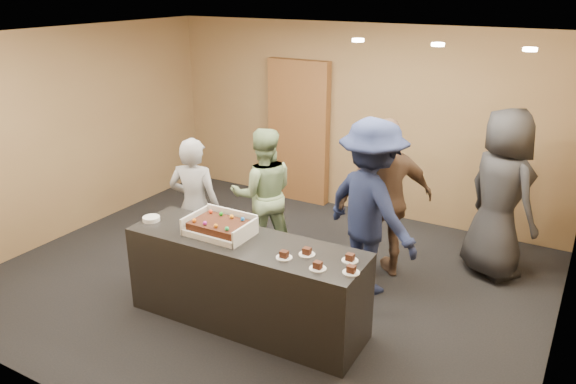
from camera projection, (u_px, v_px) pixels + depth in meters
The scene contains 17 objects.
room at pixel (265, 168), 6.00m from camera, with size 6.04×6.00×2.70m.
serving_counter at pixel (246, 282), 5.51m from camera, with size 2.40×0.70×0.90m, color black.
storage_cabinet at pixel (298, 132), 8.48m from camera, with size 0.98×0.15×2.16m, color brown.
cake_box at pixel (221, 229), 5.49m from camera, with size 0.63×0.44×0.19m.
sheet_cake at pixel (219, 225), 5.45m from camera, with size 0.54×0.37×0.11m.
plate_stack at pixel (151, 219), 5.78m from camera, with size 0.18×0.18×0.04m, color white.
slice_a at pixel (284, 256), 5.01m from camera, with size 0.15×0.15×0.07m.
slice_b at pixel (307, 252), 5.07m from camera, with size 0.15×0.15×0.07m.
slice_c at pixel (318, 266), 4.82m from camera, with size 0.15×0.15×0.07m.
slice_d at pixel (350, 258), 4.95m from camera, with size 0.15×0.15×0.07m.
slice_e at pixel (351, 270), 4.75m from camera, with size 0.15×0.15×0.07m.
person_server_grey at pixel (195, 207), 6.39m from camera, with size 0.59×0.39×1.62m, color gray.
person_sage_man at pixel (263, 194), 6.76m from camera, with size 0.79×0.62×1.63m, color #90AD7B.
person_navy_man at pixel (371, 208), 5.94m from camera, with size 1.25×0.72×1.94m, color #1A2245.
person_brown_extra at pixel (386, 200), 6.27m from camera, with size 1.09×0.45×1.85m, color brown.
person_dark_suit at pixel (501, 194), 6.28m from camera, with size 0.96×0.62×1.96m, color #26272B.
ceiling_spotlights at pixel (438, 44), 5.19m from camera, with size 1.72×0.12×0.03m.
Camera 1 is at (3.07, -4.82, 3.22)m, focal length 35.00 mm.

